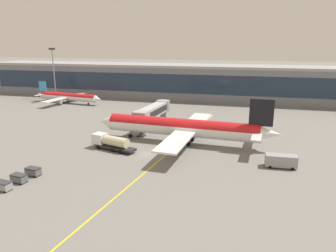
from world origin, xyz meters
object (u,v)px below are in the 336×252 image
at_px(baggage_cart_0, 3,186).
at_px(commuter_jet_far, 68,97).
at_px(main_airliner, 183,127).
at_px(lavatory_truck, 280,160).
at_px(baggage_cart_1, 19,178).
at_px(baggage_cart_2, 33,171).
at_px(fuel_tanker, 111,142).

height_order(baggage_cart_0, commuter_jet_far, commuter_jet_far).
xyz_separation_m(main_airliner, lavatory_truck, (21.25, -10.19, -2.43)).
bearing_deg(baggage_cart_1, baggage_cart_0, -98.20).
relative_size(lavatory_truck, baggage_cart_0, 2.07).
height_order(baggage_cart_1, baggage_cart_2, same).
distance_m(lavatory_truck, baggage_cart_2, 45.89).
distance_m(fuel_tanker, lavatory_truck, 35.72).
distance_m(fuel_tanker, baggage_cart_2, 18.43).
distance_m(baggage_cart_0, baggage_cart_1, 3.20).
bearing_deg(baggage_cart_2, commuter_jet_far, 116.35).
distance_m(lavatory_truck, baggage_cart_0, 49.17).
distance_m(main_airliner, fuel_tanker, 16.91).
bearing_deg(main_airliner, baggage_cart_2, -131.07).
relative_size(baggage_cart_0, baggage_cart_2, 1.00).
xyz_separation_m(main_airliner, baggage_cart_2, (-22.06, -25.32, -3.07)).
height_order(baggage_cart_1, commuter_jet_far, commuter_jet_far).
height_order(main_airliner, lavatory_truck, main_airliner).
distance_m(fuel_tanker, baggage_cart_0, 24.64).
bearing_deg(baggage_cart_0, lavatory_truck, 25.89).
relative_size(lavatory_truck, commuter_jet_far, 0.19).
relative_size(baggage_cart_0, commuter_jet_far, 0.09).
xyz_separation_m(baggage_cart_2, commuter_jet_far, (-31.75, 64.11, 1.78)).
bearing_deg(baggage_cart_2, baggage_cart_0, -98.20).
xyz_separation_m(baggage_cart_1, baggage_cart_2, (0.46, 3.17, 0.00)).
height_order(fuel_tanker, baggage_cart_1, fuel_tanker).
xyz_separation_m(fuel_tanker, baggage_cart_0, (-8.55, -23.08, -0.96)).
height_order(lavatory_truck, baggage_cart_0, lavatory_truck).
bearing_deg(baggage_cart_2, fuel_tanker, 65.49).
bearing_deg(baggage_cart_0, main_airliner, 54.03).
xyz_separation_m(main_airliner, baggage_cart_1, (-22.52, -28.49, -3.07)).
bearing_deg(lavatory_truck, commuter_jet_far, 146.88).
bearing_deg(main_airliner, baggage_cart_1, -128.33).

